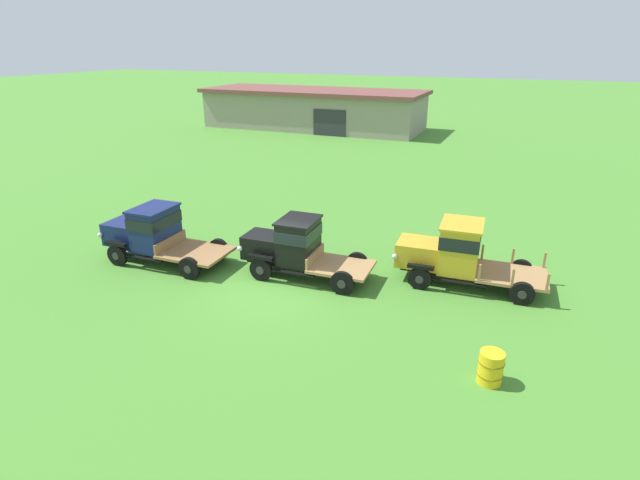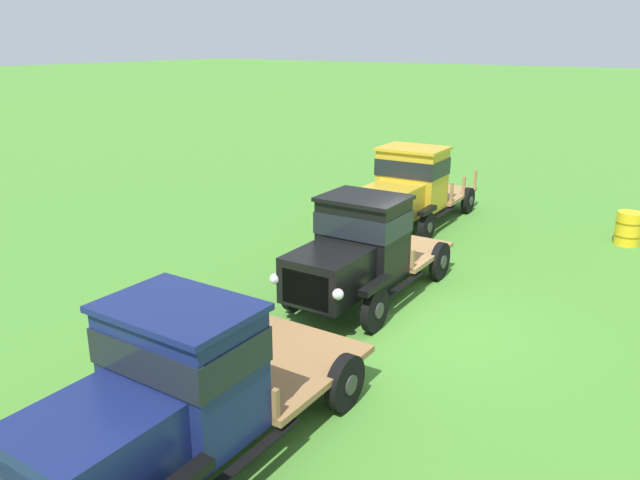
# 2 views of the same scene
# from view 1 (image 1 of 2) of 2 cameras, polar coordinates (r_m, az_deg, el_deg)

# --- Properties ---
(ground_plane) EXTENTS (240.00, 240.00, 0.00)m
(ground_plane) POSITION_cam_1_polar(r_m,az_deg,el_deg) (17.63, -5.47, -5.82)
(ground_plane) COLOR #47842D
(farm_shed) EXTENTS (22.08, 8.04, 3.81)m
(farm_shed) POSITION_cam_1_polar(r_m,az_deg,el_deg) (51.83, -0.73, 14.77)
(farm_shed) COLOR gray
(farm_shed) RESTS_ON ground
(vintage_truck_foreground_near) EXTENTS (5.30, 2.35, 2.22)m
(vintage_truck_foreground_near) POSITION_cam_1_polar(r_m,az_deg,el_deg) (20.66, -18.58, 0.82)
(vintage_truck_foreground_near) COLOR black
(vintage_truck_foreground_near) RESTS_ON ground
(vintage_truck_second_in_line) EXTENTS (4.99, 2.16, 2.22)m
(vintage_truck_second_in_line) POSITION_cam_1_polar(r_m,az_deg,el_deg) (18.31, -2.98, -0.66)
(vintage_truck_second_in_line) COLOR black
(vintage_truck_second_in_line) RESTS_ON ground
(vintage_truck_midrow_center) EXTENTS (5.36, 2.41, 2.28)m
(vintage_truck_midrow_center) POSITION_cam_1_polar(r_m,az_deg,el_deg) (18.35, 15.14, -1.29)
(vintage_truck_midrow_center) COLOR black
(vintage_truck_midrow_center) RESTS_ON ground
(oil_drum_beside_row) EXTENTS (0.66, 0.66, 0.88)m
(oil_drum_beside_row) POSITION_cam_1_polar(r_m,az_deg,el_deg) (13.73, 18.93, -13.61)
(oil_drum_beside_row) COLOR gold
(oil_drum_beside_row) RESTS_ON ground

